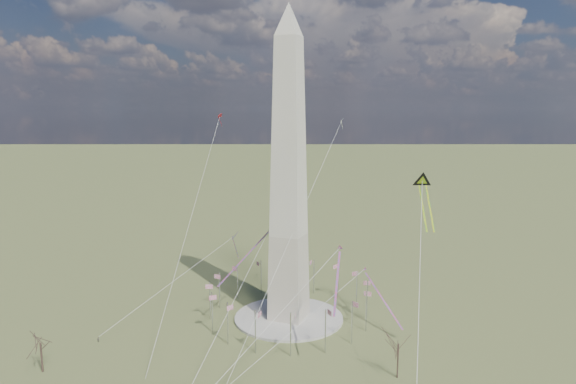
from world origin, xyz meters
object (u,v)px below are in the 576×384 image
(washington_monument, at_px, (289,176))
(kite_delta_black, at_px, (423,184))
(tree_near, at_px, (399,341))
(person_west, at_px, (98,339))

(washington_monument, relative_size, kite_delta_black, 5.46)
(tree_near, distance_m, kite_delta_black, 48.14)
(washington_monument, height_order, tree_near, washington_monument)
(tree_near, bearing_deg, washington_monument, 148.25)
(tree_near, xyz_separation_m, person_west, (-86.90, -12.01, -9.26))
(tree_near, relative_size, kite_delta_black, 0.77)
(tree_near, height_order, person_west, tree_near)
(tree_near, bearing_deg, person_west, -172.13)
(tree_near, distance_m, person_west, 88.22)
(tree_near, xyz_separation_m, kite_delta_black, (0.76, 31.35, 36.53))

